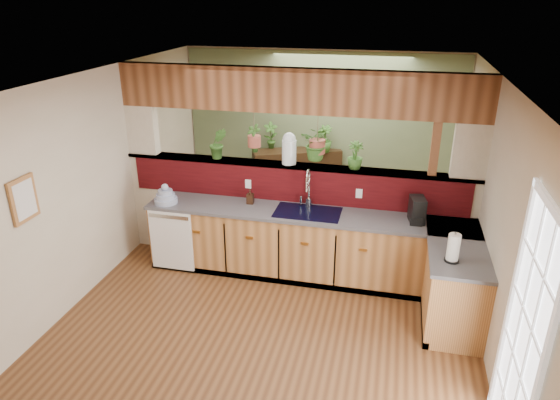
% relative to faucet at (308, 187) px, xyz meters
% --- Properties ---
extents(ground, '(4.60, 7.00, 0.01)m').
position_rel_faucet_xyz_m(ground, '(-0.22, -1.13, -1.18)').
color(ground, brown).
rests_on(ground, ground).
extents(ceiling, '(4.60, 7.00, 0.01)m').
position_rel_faucet_xyz_m(ceiling, '(-0.22, -1.13, 1.42)').
color(ceiling, brown).
rests_on(ceiling, ground).
extents(wall_back, '(4.60, 0.02, 2.60)m').
position_rel_faucet_xyz_m(wall_back, '(-0.22, 2.37, 0.12)').
color(wall_back, beige).
rests_on(wall_back, ground).
extents(wall_left, '(0.02, 7.00, 2.60)m').
position_rel_faucet_xyz_m(wall_left, '(-2.52, -1.13, 0.12)').
color(wall_left, beige).
rests_on(wall_left, ground).
extents(wall_right, '(0.02, 7.00, 2.60)m').
position_rel_faucet_xyz_m(wall_right, '(2.08, -1.13, 0.12)').
color(wall_right, beige).
rests_on(wall_right, ground).
extents(pass_through_partition, '(4.60, 0.21, 2.60)m').
position_rel_faucet_xyz_m(pass_through_partition, '(-0.19, 0.22, 0.01)').
color(pass_through_partition, beige).
rests_on(pass_through_partition, ground).
extents(pass_through_ledge, '(4.60, 0.21, 0.04)m').
position_rel_faucet_xyz_m(pass_through_ledge, '(-0.22, 0.22, 0.19)').
color(pass_through_ledge, brown).
rests_on(pass_through_ledge, ground).
extents(header_beam, '(4.60, 0.15, 0.55)m').
position_rel_faucet_xyz_m(header_beam, '(-0.22, 0.22, 1.15)').
color(header_beam, brown).
rests_on(header_beam, ground).
extents(sage_backwall, '(4.55, 0.02, 2.55)m').
position_rel_faucet_xyz_m(sage_backwall, '(-0.22, 2.35, 0.12)').
color(sage_backwall, '#5B6C4A').
rests_on(sage_backwall, ground).
extents(countertop, '(4.14, 1.52, 0.90)m').
position_rel_faucet_xyz_m(countertop, '(0.62, -0.26, -0.73)').
color(countertop, '#9A6435').
rests_on(countertop, ground).
extents(dishwasher, '(0.58, 0.03, 0.82)m').
position_rel_faucet_xyz_m(dishwasher, '(-1.70, -0.46, -0.72)').
color(dishwasher, white).
rests_on(dishwasher, ground).
extents(navy_sink, '(0.82, 0.50, 0.18)m').
position_rel_faucet_xyz_m(navy_sink, '(0.03, -0.15, -0.36)').
color(navy_sink, black).
rests_on(navy_sink, countertop).
extents(french_door, '(0.06, 1.02, 2.16)m').
position_rel_faucet_xyz_m(french_door, '(2.05, -2.43, -0.13)').
color(french_door, white).
rests_on(french_door, ground).
extents(framed_print, '(0.04, 0.35, 0.45)m').
position_rel_faucet_xyz_m(framed_print, '(-2.49, -1.93, 0.37)').
color(framed_print, '#9A6435').
rests_on(framed_print, wall_left).
extents(faucet, '(0.23, 0.23, 0.52)m').
position_rel_faucet_xyz_m(faucet, '(0.00, 0.00, 0.00)').
color(faucet, '#B7B7B2').
rests_on(faucet, countertop).
extents(dish_stack, '(0.30, 0.30, 0.26)m').
position_rel_faucet_xyz_m(dish_stack, '(-1.82, -0.28, -0.20)').
color(dish_stack, '#97A2C3').
rests_on(dish_stack, countertop).
extents(soap_dispenser, '(0.09, 0.09, 0.19)m').
position_rel_faucet_xyz_m(soap_dispenser, '(-0.75, -0.04, -0.18)').
color(soap_dispenser, '#3B2215').
rests_on(soap_dispenser, countertop).
extents(coffee_maker, '(0.16, 0.27, 0.30)m').
position_rel_faucet_xyz_m(coffee_maker, '(1.34, -0.13, -0.14)').
color(coffee_maker, black).
rests_on(coffee_maker, countertop).
extents(paper_towel, '(0.15, 0.15, 0.32)m').
position_rel_faucet_xyz_m(paper_towel, '(1.68, -1.01, -0.13)').
color(paper_towel, black).
rests_on(paper_towel, countertop).
extents(glass_jar, '(0.19, 0.19, 0.41)m').
position_rel_faucet_xyz_m(glass_jar, '(-0.29, 0.22, 0.42)').
color(glass_jar, silver).
rests_on(glass_jar, pass_through_ledge).
extents(ledge_plant_left, '(0.28, 0.26, 0.41)m').
position_rel_faucet_xyz_m(ledge_plant_left, '(-1.25, 0.22, 0.42)').
color(ledge_plant_left, '#2B541D').
rests_on(ledge_plant_left, pass_through_ledge).
extents(ledge_plant_right, '(0.25, 0.25, 0.35)m').
position_rel_faucet_xyz_m(ledge_plant_right, '(0.55, 0.22, 0.38)').
color(ledge_plant_right, '#2B541D').
rests_on(ledge_plant_right, pass_through_ledge).
extents(hanging_plant_a, '(0.22, 0.19, 0.48)m').
position_rel_faucet_xyz_m(hanging_plant_a, '(-0.75, 0.22, 0.63)').
color(hanging_plant_a, brown).
rests_on(hanging_plant_a, header_beam).
extents(hanging_plant_b, '(0.48, 0.45, 0.56)m').
position_rel_faucet_xyz_m(hanging_plant_b, '(0.07, 0.22, 0.69)').
color(hanging_plant_b, brown).
rests_on(hanging_plant_b, header_beam).
extents(shelving_console, '(1.51, 0.94, 0.98)m').
position_rel_faucet_xyz_m(shelving_console, '(-0.57, 2.12, -0.68)').
color(shelving_console, black).
rests_on(shelving_console, ground).
extents(shelf_plant_a, '(0.28, 0.23, 0.45)m').
position_rel_faucet_xyz_m(shelf_plant_a, '(-1.02, 2.12, 0.03)').
color(shelf_plant_a, '#2B541D').
rests_on(shelf_plant_a, shelving_console).
extents(shelf_plant_b, '(0.31, 0.31, 0.44)m').
position_rel_faucet_xyz_m(shelf_plant_b, '(-0.12, 2.12, 0.03)').
color(shelf_plant_b, '#2B541D').
rests_on(shelf_plant_b, shelving_console).
extents(floor_plant, '(0.66, 0.57, 0.71)m').
position_rel_faucet_xyz_m(floor_plant, '(0.52, 1.63, -0.82)').
color(floor_plant, '#2B541D').
rests_on(floor_plant, ground).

